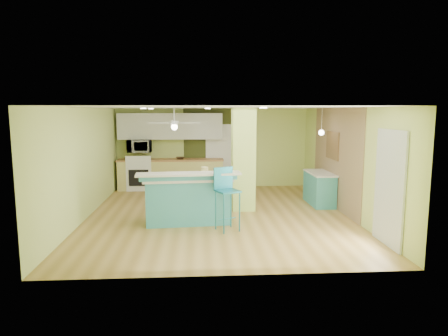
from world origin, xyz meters
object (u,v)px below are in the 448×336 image
(fruit_bowl, at_px, (180,158))
(canister, at_px, (205,171))
(peninsula, at_px, (188,198))
(bar_stool, at_px, (226,188))
(side_counter, at_px, (319,188))

(fruit_bowl, distance_m, canister, 3.59)
(peninsula, height_order, canister, canister)
(bar_stool, distance_m, fruit_bowl, 4.48)
(bar_stool, distance_m, side_counter, 3.37)
(side_counter, relative_size, canister, 6.96)
(canister, bearing_deg, bar_stool, -63.37)
(peninsula, xyz_separation_m, canister, (0.37, 0.19, 0.56))
(peninsula, relative_size, side_counter, 1.67)
(side_counter, distance_m, fruit_bowl, 4.37)
(side_counter, bearing_deg, fruit_bowl, 148.84)
(bar_stool, height_order, side_counter, bar_stool)
(bar_stool, bearing_deg, fruit_bowl, 80.08)
(peninsula, distance_m, bar_stool, 1.06)
(fruit_bowl, bearing_deg, side_counter, -31.16)
(bar_stool, bearing_deg, canister, 92.34)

